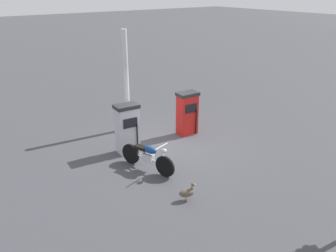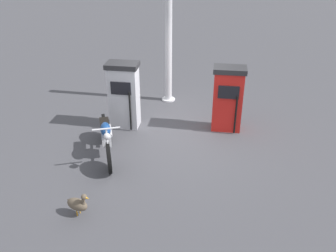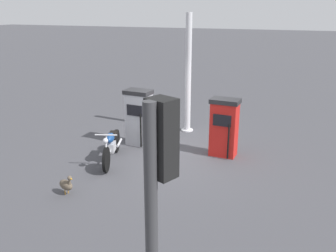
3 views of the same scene
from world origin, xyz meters
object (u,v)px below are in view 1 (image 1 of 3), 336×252
fuel_pump_near (127,128)px  fuel_pump_far (187,113)px  motorcycle_near_pump (148,156)px  wandering_duck (187,192)px  canopy_support_pole (126,84)px

fuel_pump_near → fuel_pump_far: fuel_pump_near is taller
fuel_pump_far → motorcycle_near_pump: fuel_pump_far is taller
fuel_pump_far → wandering_duck: size_ratio=3.27×
fuel_pump_far → motorcycle_near_pump: 3.13m
fuel_pump_near → motorcycle_near_pump: 1.52m
motorcycle_near_pump → wandering_duck: (1.97, -0.08, -0.23)m
canopy_support_pole → fuel_pump_far: bearing=42.6°
fuel_pump_near → canopy_support_pole: bearing=149.7°
fuel_pump_near → fuel_pump_far: (0.00, 2.58, -0.02)m
fuel_pump_near → fuel_pump_far: size_ratio=1.03×
fuel_pump_far → fuel_pump_near: bearing=-90.0°
canopy_support_pole → wandering_duck: bearing=-13.6°
motorcycle_near_pump → canopy_support_pole: 3.65m
fuel_pump_far → canopy_support_pole: bearing=-137.4°
wandering_duck → canopy_support_pole: 5.54m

